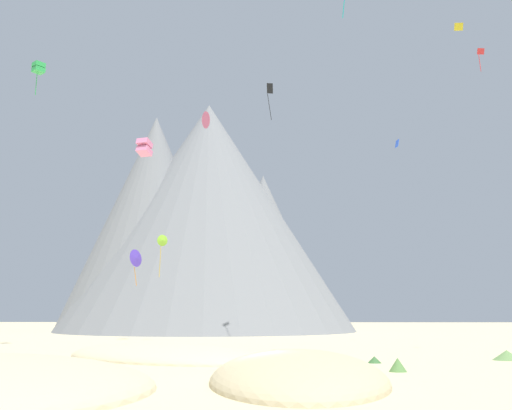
{
  "coord_description": "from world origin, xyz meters",
  "views": [
    {
      "loc": [
        1.18,
        -36.28,
        3.77
      ],
      "look_at": [
        -1.35,
        31.24,
        15.06
      ],
      "focal_mm": 44.91,
      "sensor_mm": 36.0,
      "label": 1
    }
  ],
  "objects": [
    {
      "name": "bush_scatter_east",
      "position": [
        8.63,
        5.83,
        0.44
      ],
      "size": [
        1.56,
        1.56,
        0.88
      ],
      "primitive_type": "cone",
      "rotation": [
        0.0,
        0.0,
        3.66
      ],
      "color": "#568442",
      "rests_on": "ground_plane"
    },
    {
      "name": "dune_midground",
      "position": [
        2.13,
        0.31,
        0.0
      ],
      "size": [
        9.98,
        20.98,
        3.27
      ],
      "primitive_type": "ellipsoid",
      "rotation": [
        0.0,
        0.0,
        1.58
      ],
      "color": "#C6B284",
      "rests_on": "ground_plane"
    },
    {
      "name": "kite_rainbow_mid",
      "position": [
        -5.32,
        19.17,
        20.86
      ],
      "size": [
        1.26,
        1.55,
        1.57
      ],
      "rotation": [
        0.0,
        0.0,
        2.16
      ],
      "color": "#E5668C"
    },
    {
      "name": "kite_blue_mid",
      "position": [
        16.82,
        46.67,
        25.79
      ],
      "size": [
        0.57,
        0.93,
        1.22
      ],
      "rotation": [
        0.0,
        0.0,
        4.4
      ],
      "color": "blue"
    },
    {
      "name": "kite_yellow_high",
      "position": [
        23.72,
        39.8,
        38.96
      ],
      "size": [
        1.05,
        0.63,
        1.06
      ],
      "rotation": [
        0.0,
        0.0,
        2.05
      ],
      "color": "yellow"
    },
    {
      "name": "kite_black_high",
      "position": [
        -0.14,
        52.09,
        35.0
      ],
      "size": [
        0.88,
        0.87,
        5.59
      ],
      "rotation": [
        0.0,
        0.0,
        2.9
      ],
      "color": "black"
    },
    {
      "name": "kite_red_high",
      "position": [
        27.88,
        44.91,
        37.38
      ],
      "size": [
        0.94,
        0.43,
        3.29
      ],
      "rotation": [
        0.0,
        0.0,
        5.3
      ],
      "color": "red"
    },
    {
      "name": "rock_massif",
      "position": [
        -14.7,
        90.71,
        21.95
      ],
      "size": [
        82.13,
        82.13,
        46.21
      ],
      "color": "slate",
      "rests_on": "ground_plane"
    },
    {
      "name": "bush_mid_center",
      "position": [
        19.04,
        16.14,
        0.39
      ],
      "size": [
        2.69,
        2.69,
        0.78
      ],
      "primitive_type": "cone",
      "rotation": [
        0.0,
        0.0,
        0.22
      ],
      "color": "#668C4C",
      "rests_on": "ground_plane"
    },
    {
      "name": "kite_indigo_low",
      "position": [
        -18.54,
        50.81,
        11.02
      ],
      "size": [
        1.62,
        2.39,
        5.01
      ],
      "rotation": [
        0.0,
        0.0,
        1.07
      ],
      "color": "#5138B2"
    },
    {
      "name": "kite_green_high",
      "position": [
        -25.92,
        31.34,
        30.92
      ],
      "size": [
        1.65,
        1.65,
        3.76
      ],
      "rotation": [
        0.0,
        0.0,
        2.4
      ],
      "color": "green"
    },
    {
      "name": "ground_plane",
      "position": [
        0.0,
        0.0,
        0.0
      ],
      "size": [
        400.0,
        400.0,
        0.0
      ],
      "primitive_type": "plane",
      "color": "beige"
    },
    {
      "name": "kite_pink_mid",
      "position": [
        -11.0,
        19.36,
        18.42
      ],
      "size": [
        1.44,
        1.5,
        1.54
      ],
      "rotation": [
        0.0,
        0.0,
        5.97
      ],
      "color": "pink"
    },
    {
      "name": "bush_far_right",
      "position": [
        8.17,
        12.85,
        0.25
      ],
      "size": [
        1.25,
        1.25,
        0.49
      ],
      "primitive_type": "cone",
      "rotation": [
        0.0,
        0.0,
        4.92
      ],
      "color": "#386633",
      "rests_on": "ground_plane"
    },
    {
      "name": "kite_lime_low",
      "position": [
        -14.68,
        49.29,
        13.15
      ],
      "size": [
        1.44,
        1.13,
        5.72
      ],
      "rotation": [
        0.0,
        0.0,
        0.6
      ],
      "color": "#8CD133"
    },
    {
      "name": "dune_foreground_right",
      "position": [
        -8.45,
        17.25,
        0.0
      ],
      "size": [
        23.57,
        23.03,
        2.55
      ],
      "primitive_type": "ellipsoid",
      "rotation": [
        0.0,
        0.0,
        2.4
      ],
      "color": "beige",
      "rests_on": "ground_plane"
    }
  ]
}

